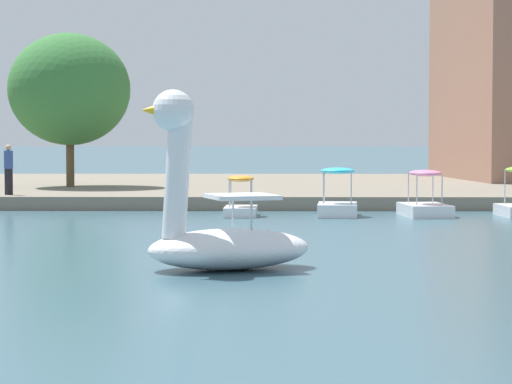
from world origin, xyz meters
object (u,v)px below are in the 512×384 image
at_px(swan_boat, 219,227).
at_px(pedal_boat_cyan, 337,202).
at_px(pedal_boat_orange, 241,204).
at_px(person_on_path, 9,169).
at_px(tree_broadleaf_behind_dock, 70,89).
at_px(pedal_boat_pink, 425,203).

bearing_deg(swan_boat, pedal_boat_cyan, 77.01).
distance_m(pedal_boat_orange, person_on_path, 8.98).
relative_size(swan_boat, person_on_path, 1.96).
xyz_separation_m(swan_boat, tree_broadleaf_behind_dock, (-7.18, 23.01, 3.62)).
bearing_deg(pedal_boat_pink, swan_boat, -113.52).
bearing_deg(swan_boat, pedal_boat_orange, 89.84).
xyz_separation_m(tree_broadleaf_behind_dock, person_on_path, (-0.95, -6.19, -3.04)).
distance_m(swan_boat, pedal_boat_orange, 13.20).
height_order(pedal_boat_pink, pedal_boat_cyan, pedal_boat_cyan).
bearing_deg(person_on_path, tree_broadleaf_behind_dock, 81.30).
height_order(pedal_boat_cyan, tree_broadleaf_behind_dock, tree_broadleaf_behind_dock).
distance_m(pedal_boat_cyan, person_on_path, 11.78).
bearing_deg(tree_broadleaf_behind_dock, pedal_boat_cyan, -43.82).
bearing_deg(pedal_boat_orange, tree_broadleaf_behind_dock, 126.31).
xyz_separation_m(swan_boat, pedal_boat_orange, (0.04, 13.19, -0.40)).
height_order(pedal_boat_pink, person_on_path, person_on_path).
height_order(pedal_boat_cyan, person_on_path, person_on_path).
bearing_deg(pedal_boat_pink, pedal_boat_cyan, -179.21).
bearing_deg(pedal_boat_cyan, person_on_path, 162.04).
height_order(swan_boat, pedal_boat_orange, swan_boat).
distance_m(pedal_boat_pink, pedal_boat_orange, 5.73).
xyz_separation_m(pedal_boat_pink, pedal_boat_cyan, (-2.72, -0.04, 0.02)).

